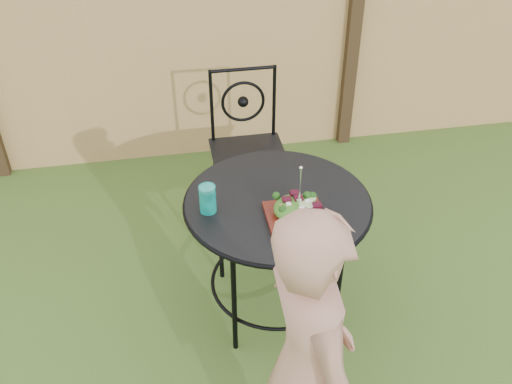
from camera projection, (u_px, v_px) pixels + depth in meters
fence at (169, 35)px, 3.88m from camera, size 8.00×0.12×1.90m
patio_table at (277, 222)px, 2.84m from camera, size 0.92×0.92×0.72m
patio_chair at (247, 144)px, 3.60m from camera, size 0.46×0.46×0.95m
diner at (308, 367)px, 2.02m from camera, size 0.44×0.57×1.41m
salad_plate at (296, 218)px, 2.63m from camera, size 0.27×0.27×0.02m
salad at (296, 209)px, 2.60m from camera, size 0.21×0.21×0.08m
fork at (300, 186)px, 2.53m from camera, size 0.01×0.01×0.18m
drinking_glass at (208, 199)px, 2.65m from camera, size 0.08×0.08×0.14m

